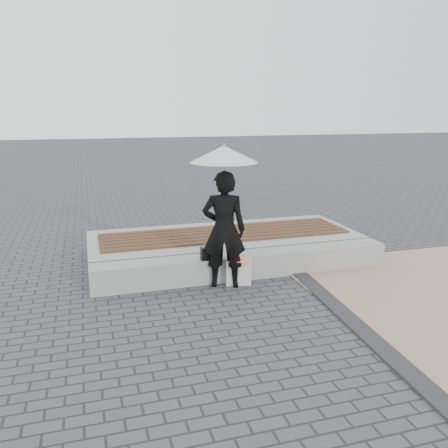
% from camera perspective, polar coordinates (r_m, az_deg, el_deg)
% --- Properties ---
extents(ground, '(80.00, 80.00, 0.00)m').
position_cam_1_polar(ground, '(6.42, 7.47, -11.08)').
color(ground, '#444449').
rests_on(ground, ground).
extents(edging_band, '(0.61, 5.20, 0.04)m').
position_cam_1_polar(edging_band, '(6.35, 15.68, -11.63)').
color(edging_band, '#2D2D2F').
rests_on(edging_band, ground).
extents(seating_ledge, '(5.00, 0.45, 0.40)m').
position_cam_1_polar(seating_ledge, '(7.72, 2.68, -4.97)').
color(seating_ledge, gray).
rests_on(seating_ledge, ground).
extents(timber_platform, '(5.00, 2.00, 0.40)m').
position_cam_1_polar(timber_platform, '(8.81, 0.11, -2.54)').
color(timber_platform, '#A1A19C').
rests_on(timber_platform, ground).
extents(timber_decking, '(4.60, 1.20, 0.04)m').
position_cam_1_polar(timber_decking, '(8.75, 0.11, -1.16)').
color(timber_decking, brown).
rests_on(timber_decking, timber_platform).
extents(woman, '(0.77, 0.62, 1.82)m').
position_cam_1_polar(woman, '(7.09, 0.00, -0.71)').
color(woman, black).
rests_on(woman, ground).
extents(parasol, '(1.01, 1.01, 1.29)m').
position_cam_1_polar(parasol, '(6.88, 0.00, 8.58)').
color(parasol, silver).
rests_on(parasol, ground).
extents(handbag, '(0.30, 0.12, 0.21)m').
position_cam_1_polar(handbag, '(7.29, -1.74, -3.59)').
color(handbag, black).
rests_on(handbag, seating_ledge).
extents(canvas_tote, '(0.42, 0.24, 0.41)m').
position_cam_1_polar(canvas_tote, '(7.35, 1.76, -5.90)').
color(canvas_tote, silver).
rests_on(canvas_tote, ground).
extents(magazine, '(0.37, 0.33, 0.01)m').
position_cam_1_polar(magazine, '(7.24, 1.89, -4.46)').
color(magazine, '#FE3134').
rests_on(magazine, canvas_tote).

